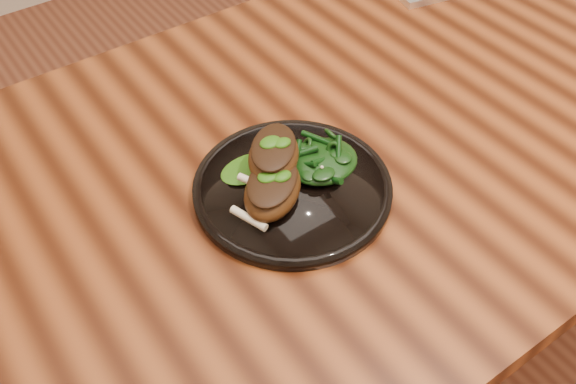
# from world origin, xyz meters

# --- Properties ---
(desk) EXTENTS (1.60, 0.80, 0.75)m
(desk) POSITION_xyz_m (0.00, 0.00, 0.67)
(desk) COLOR #351306
(desk) RESTS_ON ground
(plate) EXTENTS (0.27, 0.27, 0.02)m
(plate) POSITION_xyz_m (-0.31, -0.06, 0.76)
(plate) COLOR black
(plate) RESTS_ON desk
(lamb_chop_front) EXTENTS (0.13, 0.12, 0.05)m
(lamb_chop_front) POSITION_xyz_m (-0.35, -0.07, 0.79)
(lamb_chop_front) COLOR #49270E
(lamb_chop_front) RESTS_ON plate
(lamb_chop_back) EXTENTS (0.12, 0.12, 0.05)m
(lamb_chop_back) POSITION_xyz_m (-0.33, -0.03, 0.81)
(lamb_chop_back) COLOR #49270E
(lamb_chop_back) RESTS_ON plate
(herb_smear) EXTENTS (0.08, 0.05, 0.01)m
(herb_smear) POSITION_xyz_m (-0.35, 0.00, 0.77)
(herb_smear) COLOR #184907
(herb_smear) RESTS_ON plate
(greens_heap) EXTENTS (0.10, 0.10, 0.04)m
(greens_heap) POSITION_xyz_m (-0.26, -0.05, 0.78)
(greens_heap) COLOR black
(greens_heap) RESTS_ON plate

